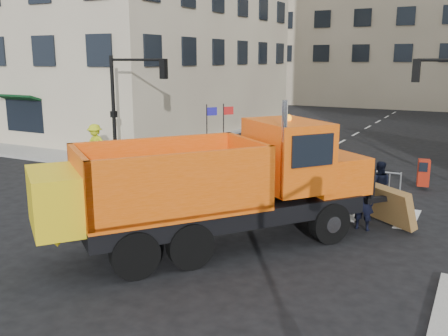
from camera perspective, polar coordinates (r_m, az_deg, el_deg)
The scene contains 10 objects.
ground at distance 15.00m, azimuth -6.95°, elevation -8.21°, with size 120.00×120.00×0.00m, color black.
sidewalk_back at distance 22.18m, azimuth 5.60°, elevation -1.16°, with size 64.00×5.00×0.15m, color gray.
traffic_light_left at distance 25.02m, azimuth -12.50°, elevation 6.25°, with size 0.18×0.18×5.40m, color black.
crowd_barriers at distance 21.56m, azimuth 2.88°, elevation -0.22°, with size 12.60×0.60×1.10m, color #9EA0A5, non-canonical shape.
plow_truck at distance 13.93m, azimuth -1.10°, elevation -1.69°, with size 8.87×10.34×4.20m.
cop_a at distance 16.11m, azimuth 15.64°, elevation -3.66°, with size 0.68×0.44×1.86m, color black.
cop_b at distance 18.56m, azimuth 17.27°, elevation -1.87°, with size 0.84×0.65×1.72m, color black.
cop_c at distance 17.68m, azimuth 14.86°, elevation -2.10°, with size 1.12×0.47×1.91m, color black.
worker at distance 25.12m, azimuth -14.49°, elevation 2.61°, with size 1.30×0.74×2.01m, color #C9D519.
newspaper_box at distance 21.90m, azimuth 21.83°, elevation -0.50°, with size 0.45×0.40×1.10m, color #9D1D0C.
Camera 1 is at (8.08, -11.49, 5.26)m, focal length 40.00 mm.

